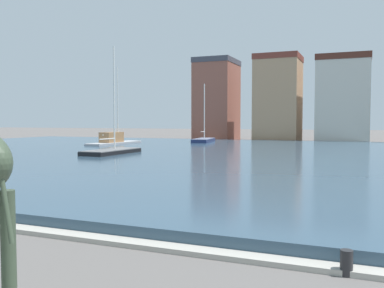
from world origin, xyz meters
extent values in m
cube|color=#334C60|center=(0.00, 31.83, 0.20)|extent=(85.68, 47.67, 0.40)
cube|color=#ADA89E|center=(0.00, 7.74, 0.06)|extent=(85.68, 0.50, 0.12)
cylinder|color=#3D4C38|center=(2.99, 2.35, 2.17)|extent=(0.24, 0.08, 0.89)
cube|color=black|center=(-11.93, 27.18, 0.34)|extent=(2.08, 5.81, 0.69)
ellipsoid|color=black|center=(-11.90, 29.93, 0.34)|extent=(1.83, 2.05, 0.65)
cube|color=slate|center=(-11.93, 27.18, 0.72)|extent=(2.04, 5.70, 0.06)
cylinder|color=silver|center=(-11.92, 27.61, 4.76)|extent=(0.12, 0.12, 8.14)
cylinder|color=silver|center=(-11.93, 26.60, 1.59)|extent=(0.10, 2.03, 0.08)
cube|color=navy|center=(-11.70, 47.06, 0.39)|extent=(2.70, 6.02, 0.79)
ellipsoid|color=navy|center=(-12.12, 49.79, 0.39)|extent=(1.94, 2.26, 0.75)
cube|color=slate|center=(-11.70, 47.06, 0.82)|extent=(2.65, 5.90, 0.06)
cylinder|color=silver|center=(-11.77, 47.49, 4.16)|extent=(0.12, 0.12, 6.74)
cylinder|color=silver|center=(-11.61, 46.49, 1.69)|extent=(0.39, 2.02, 0.08)
cube|color=#939399|center=(-19.25, 39.10, 0.29)|extent=(1.97, 8.52, 0.57)
ellipsoid|color=#939399|center=(-19.20, 43.13, 0.29)|extent=(1.72, 2.99, 0.55)
cube|color=#B1B1B5|center=(-19.25, 39.10, 0.60)|extent=(1.93, 8.35, 0.06)
cube|color=#9E7047|center=(-19.26, 38.46, 1.19)|extent=(1.34, 2.99, 1.11)
cylinder|color=silver|center=(-19.25, 39.73, 4.80)|extent=(0.12, 0.12, 8.44)
cylinder|color=silver|center=(-19.27, 38.25, 1.47)|extent=(0.12, 2.97, 0.08)
cylinder|color=#232326|center=(6.08, 7.59, 0.25)|extent=(0.24, 0.24, 0.50)
cube|color=#8E5142|center=(-14.96, 61.53, 5.88)|extent=(5.69, 7.11, 11.75)
cube|color=#42424C|center=(-14.96, 61.53, 12.15)|extent=(5.80, 7.25, 0.80)
cube|color=tan|center=(-4.96, 59.12, 5.71)|extent=(6.02, 6.33, 11.41)
cube|color=brown|center=(-4.96, 59.12, 11.81)|extent=(6.14, 6.46, 0.80)
cube|color=beige|center=(3.75, 59.27, 5.41)|extent=(6.69, 7.24, 10.82)
cube|color=#51281E|center=(3.75, 59.27, 11.22)|extent=(6.82, 7.39, 0.80)
camera|label=1|loc=(6.33, -0.81, 2.95)|focal=39.29mm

